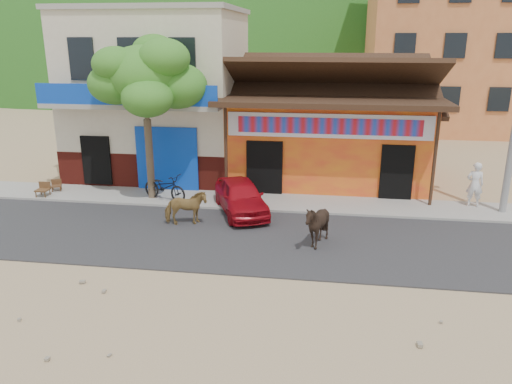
# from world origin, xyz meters

# --- Properties ---
(ground) EXTENTS (120.00, 120.00, 0.00)m
(ground) POSITION_xyz_m (0.00, 0.00, 0.00)
(ground) COLOR #9E825B
(ground) RESTS_ON ground
(road) EXTENTS (60.00, 5.00, 0.04)m
(road) POSITION_xyz_m (0.00, 2.50, 0.02)
(road) COLOR #28282B
(road) RESTS_ON ground
(sidewalk) EXTENTS (60.00, 2.00, 0.12)m
(sidewalk) POSITION_xyz_m (0.00, 6.00, 0.06)
(sidewalk) COLOR gray
(sidewalk) RESTS_ON ground
(dance_club) EXTENTS (8.00, 6.00, 3.60)m
(dance_club) POSITION_xyz_m (2.00, 10.00, 1.80)
(dance_club) COLOR orange
(dance_club) RESTS_ON ground
(cafe_building) EXTENTS (7.00, 6.00, 7.00)m
(cafe_building) POSITION_xyz_m (-5.50, 10.00, 3.50)
(cafe_building) COLOR beige
(cafe_building) RESTS_ON ground
(apartment_front) EXTENTS (9.00, 9.00, 12.00)m
(apartment_front) POSITION_xyz_m (9.00, 24.00, 6.00)
(apartment_front) COLOR #CC723F
(apartment_front) RESTS_ON ground
(tree) EXTENTS (3.00, 3.00, 6.00)m
(tree) POSITION_xyz_m (-4.60, 5.80, 3.12)
(tree) COLOR #2D721E
(tree) RESTS_ON sidewalk
(cow_tan) EXTENTS (1.51, 1.02, 1.17)m
(cow_tan) POSITION_xyz_m (-2.56, 3.37, 0.62)
(cow_tan) COLOR olive
(cow_tan) RESTS_ON road
(cow_dark) EXTENTS (1.61, 1.56, 1.37)m
(cow_dark) POSITION_xyz_m (1.78, 2.19, 0.72)
(cow_dark) COLOR black
(cow_dark) RESTS_ON road
(red_car) EXTENTS (2.71, 3.81, 1.20)m
(red_car) POSITION_xyz_m (-0.96, 4.80, 0.64)
(red_car) COLOR #A00B16
(red_car) RESTS_ON road
(scooter) EXTENTS (2.04, 1.35, 1.02)m
(scooter) POSITION_xyz_m (-4.00, 5.56, 0.63)
(scooter) COLOR black
(scooter) RESTS_ON sidewalk
(pedestrian) EXTENTS (0.63, 0.44, 1.63)m
(pedestrian) POSITION_xyz_m (7.31, 6.51, 0.94)
(pedestrian) COLOR white
(pedestrian) RESTS_ON sidewalk
(cafe_chair_left) EXTENTS (0.47, 0.47, 0.99)m
(cafe_chair_left) POSITION_xyz_m (-8.82, 5.32, 0.61)
(cafe_chair_left) COLOR #512A1B
(cafe_chair_left) RESTS_ON sidewalk
(cafe_chair_right) EXTENTS (0.51, 0.51, 0.82)m
(cafe_chair_right) POSITION_xyz_m (-8.67, 6.06, 0.53)
(cafe_chair_right) COLOR #482418
(cafe_chair_right) RESTS_ON sidewalk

